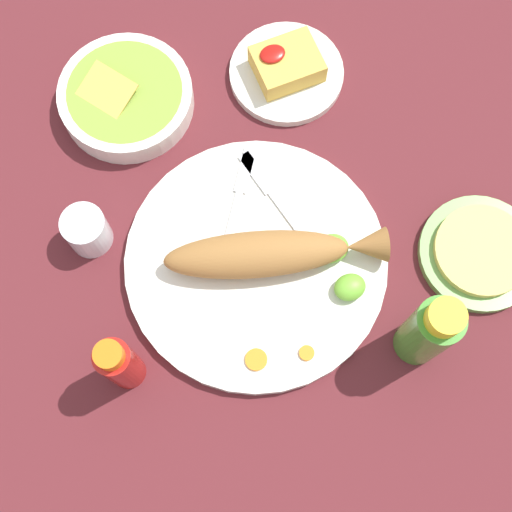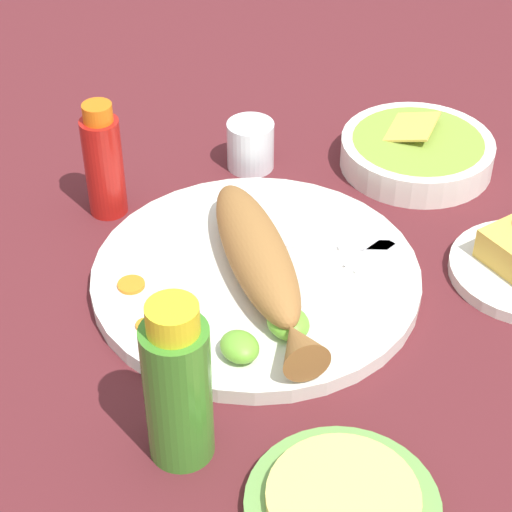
% 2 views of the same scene
% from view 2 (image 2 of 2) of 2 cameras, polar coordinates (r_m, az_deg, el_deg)
% --- Properties ---
extents(ground_plane, '(4.00, 4.00, 0.00)m').
position_cam_2_polar(ground_plane, '(1.02, 0.00, -1.66)').
color(ground_plane, '#561E23').
extents(main_plate, '(0.36, 0.36, 0.02)m').
position_cam_2_polar(main_plate, '(1.01, 0.00, -1.28)').
color(main_plate, silver).
rests_on(main_plate, ground_plane).
extents(fried_fish, '(0.30, 0.14, 0.05)m').
position_cam_2_polar(fried_fish, '(0.98, 0.31, -0.38)').
color(fried_fish, '#996633').
rests_on(fried_fish, main_plate).
extents(fork_near, '(0.12, 0.16, 0.00)m').
position_cam_2_polar(fork_near, '(1.04, 4.57, 0.67)').
color(fork_near, silver).
rests_on(fork_near, main_plate).
extents(fork_far, '(0.05, 0.18, 0.00)m').
position_cam_2_polar(fork_far, '(1.00, 5.42, -1.09)').
color(fork_far, silver).
rests_on(fork_far, main_plate).
extents(carrot_slice_near, '(0.03, 0.03, 0.00)m').
position_cam_2_polar(carrot_slice_near, '(0.99, -7.69, -1.76)').
color(carrot_slice_near, orange).
rests_on(carrot_slice_near, main_plate).
extents(carrot_slice_mid, '(0.02, 0.02, 0.00)m').
position_cam_2_polar(carrot_slice_mid, '(0.95, -6.81, -4.26)').
color(carrot_slice_mid, orange).
rests_on(carrot_slice_mid, main_plate).
extents(lime_wedge_main, '(0.04, 0.04, 0.02)m').
position_cam_2_polar(lime_wedge_main, '(0.90, -1.02, -5.60)').
color(lime_wedge_main, '#6BB233').
rests_on(lime_wedge_main, main_plate).
extents(lime_wedge_side, '(0.05, 0.04, 0.03)m').
position_cam_2_polar(lime_wedge_side, '(0.93, 1.99, -4.12)').
color(lime_wedge_side, '#6BB233').
rests_on(lime_wedge_side, main_plate).
extents(hot_sauce_bottle_red, '(0.05, 0.05, 0.15)m').
position_cam_2_polar(hot_sauce_bottle_red, '(1.10, -9.36, 5.70)').
color(hot_sauce_bottle_red, '#B21914').
rests_on(hot_sauce_bottle_red, ground_plane).
extents(hot_sauce_bottle_green, '(0.06, 0.06, 0.17)m').
position_cam_2_polar(hot_sauce_bottle_green, '(0.80, -4.84, -8.01)').
color(hot_sauce_bottle_green, '#3D8428').
rests_on(hot_sauce_bottle_green, ground_plane).
extents(salt_cup, '(0.06, 0.06, 0.06)m').
position_cam_2_polar(salt_cup, '(1.19, -0.34, 6.67)').
color(salt_cup, silver).
rests_on(salt_cup, ground_plane).
extents(guacamole_bowl, '(0.20, 0.20, 0.05)m').
position_cam_2_polar(guacamole_bowl, '(1.21, 9.86, 6.39)').
color(guacamole_bowl, white).
rests_on(guacamole_bowl, ground_plane).
extents(tortilla_plate, '(0.17, 0.17, 0.01)m').
position_cam_2_polar(tortilla_plate, '(0.81, 5.33, -15.16)').
color(tortilla_plate, '#6B9E4C').
rests_on(tortilla_plate, ground_plane).
extents(tortilla_stack, '(0.13, 0.13, 0.01)m').
position_cam_2_polar(tortilla_stack, '(0.80, 5.38, -14.62)').
color(tortilla_stack, '#E0C666').
rests_on(tortilla_stack, tortilla_plate).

